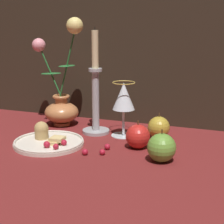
% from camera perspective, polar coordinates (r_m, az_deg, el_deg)
% --- Properties ---
extents(ground_plane, '(2.40, 2.40, 0.00)m').
position_cam_1_polar(ground_plane, '(1.16, -3.20, -4.48)').
color(ground_plane, maroon).
rests_on(ground_plane, ground).
extents(vase, '(0.19, 0.12, 0.37)m').
position_cam_1_polar(vase, '(1.31, -7.73, 2.29)').
color(vase, '#B77042').
rests_on(vase, ground_plane).
extents(plate_with_pastries, '(0.21, 0.21, 0.06)m').
position_cam_1_polar(plate_with_pastries, '(1.14, -9.73, -4.30)').
color(plate_with_pastries, silver).
rests_on(plate_with_pastries, ground_plane).
extents(wine_glass, '(0.08, 0.08, 0.17)m').
position_cam_1_polar(wine_glass, '(1.18, 1.79, 2.04)').
color(wine_glass, silver).
rests_on(wine_glass, ground_plane).
extents(candlestick, '(0.09, 0.09, 0.34)m').
position_cam_1_polar(candlestick, '(1.21, -2.52, 2.14)').
color(candlestick, '#A3A3A8').
rests_on(candlestick, ground_plane).
extents(apple_beside_vase, '(0.07, 0.07, 0.08)m').
position_cam_1_polar(apple_beside_vase, '(1.18, 7.14, -2.33)').
color(apple_beside_vase, '#B2932D').
rests_on(apple_beside_vase, ground_plane).
extents(apple_near_glass, '(0.08, 0.08, 0.09)m').
position_cam_1_polar(apple_near_glass, '(0.99, 7.56, -5.41)').
color(apple_near_glass, '#669938').
rests_on(apple_near_glass, ground_plane).
extents(apple_at_table_edge, '(0.07, 0.07, 0.08)m').
position_cam_1_polar(apple_at_table_edge, '(1.09, 3.95, -3.73)').
color(apple_at_table_edge, red).
rests_on(apple_at_table_edge, ground_plane).
extents(berry_near_plate, '(0.02, 0.02, 0.02)m').
position_cam_1_polar(berry_near_plate, '(1.08, -0.73, -5.32)').
color(berry_near_plate, '#AD192D').
rests_on(berry_near_plate, ground_plane).
extents(berry_front_center, '(0.02, 0.02, 0.02)m').
position_cam_1_polar(berry_front_center, '(1.06, 7.92, -5.72)').
color(berry_front_center, '#AD192D').
rests_on(berry_front_center, ground_plane).
extents(berry_by_glass_stem, '(0.02, 0.02, 0.02)m').
position_cam_1_polar(berry_by_glass_stem, '(1.04, -1.48, -6.13)').
color(berry_by_glass_stem, '#AD192D').
rests_on(berry_by_glass_stem, ground_plane).
extents(berry_under_candlestick, '(0.02, 0.02, 0.02)m').
position_cam_1_polar(berry_under_candlestick, '(1.04, -4.14, -6.10)').
color(berry_under_candlestick, '#AD192D').
rests_on(berry_under_candlestick, ground_plane).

